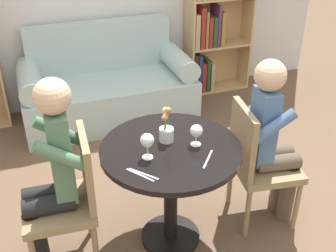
{
  "coord_description": "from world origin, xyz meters",
  "views": [
    {
      "loc": [
        -0.73,
        -1.99,
        2.13
      ],
      "look_at": [
        0.0,
        0.05,
        0.86
      ],
      "focal_mm": 45.0,
      "sensor_mm": 36.0,
      "label": 1
    }
  ],
  "objects_px": {
    "bookshelf_right": "(210,25)",
    "wine_glass_right": "(196,131)",
    "chair_left": "(70,196)",
    "chair_right": "(257,160)",
    "couch": "(108,88)",
    "person_left": "(51,175)",
    "person_right": "(273,140)",
    "flower_vase": "(167,129)",
    "wine_glass_left": "(147,141)"
  },
  "relations": [
    {
      "from": "bookshelf_right",
      "to": "wine_glass_right",
      "type": "xyz_separation_m",
      "value": [
        -1.08,
        -2.15,
        0.08
      ]
    },
    {
      "from": "chair_left",
      "to": "chair_right",
      "type": "height_order",
      "value": "same"
    },
    {
      "from": "couch",
      "to": "chair_left",
      "type": "relative_size",
      "value": 1.87
    },
    {
      "from": "chair_right",
      "to": "person_left",
      "type": "relative_size",
      "value": 0.71
    },
    {
      "from": "chair_right",
      "to": "wine_glass_right",
      "type": "relative_size",
      "value": 6.58
    },
    {
      "from": "couch",
      "to": "person_left",
      "type": "xyz_separation_m",
      "value": [
        -0.71,
        -1.79,
        0.36
      ]
    },
    {
      "from": "person_right",
      "to": "flower_vase",
      "type": "height_order",
      "value": "person_right"
    },
    {
      "from": "wine_glass_left",
      "to": "chair_right",
      "type": "bearing_deg",
      "value": 4.71
    },
    {
      "from": "person_left",
      "to": "flower_vase",
      "type": "relative_size",
      "value": 5.43
    },
    {
      "from": "couch",
      "to": "chair_right",
      "type": "height_order",
      "value": "couch"
    },
    {
      "from": "chair_left",
      "to": "flower_vase",
      "type": "xyz_separation_m",
      "value": [
        0.62,
        0.02,
        0.33
      ]
    },
    {
      "from": "chair_left",
      "to": "flower_vase",
      "type": "relative_size",
      "value": 3.87
    },
    {
      "from": "person_left",
      "to": "wine_glass_left",
      "type": "height_order",
      "value": "person_left"
    },
    {
      "from": "chair_right",
      "to": "person_right",
      "type": "height_order",
      "value": "person_right"
    },
    {
      "from": "person_right",
      "to": "bookshelf_right",
      "type": "bearing_deg",
      "value": -5.72
    },
    {
      "from": "couch",
      "to": "wine_glass_left",
      "type": "xyz_separation_m",
      "value": [
        -0.16,
        -1.92,
        0.55
      ]
    },
    {
      "from": "bookshelf_right",
      "to": "wine_glass_left",
      "type": "distance_m",
      "value": 2.59
    },
    {
      "from": "couch",
      "to": "person_left",
      "type": "bearing_deg",
      "value": -111.64
    },
    {
      "from": "chair_right",
      "to": "flower_vase",
      "type": "relative_size",
      "value": 3.87
    },
    {
      "from": "person_left",
      "to": "person_right",
      "type": "distance_m",
      "value": 1.43
    },
    {
      "from": "person_right",
      "to": "wine_glass_left",
      "type": "xyz_separation_m",
      "value": [
        -0.88,
        -0.04,
        0.21
      ]
    },
    {
      "from": "chair_left",
      "to": "person_right",
      "type": "distance_m",
      "value": 1.35
    },
    {
      "from": "person_left",
      "to": "chair_right",
      "type": "bearing_deg",
      "value": 90.94
    },
    {
      "from": "chair_left",
      "to": "chair_right",
      "type": "bearing_deg",
      "value": 91.18
    },
    {
      "from": "couch",
      "to": "person_left",
      "type": "height_order",
      "value": "person_left"
    },
    {
      "from": "chair_left",
      "to": "wine_glass_left",
      "type": "bearing_deg",
      "value": 79.41
    },
    {
      "from": "couch",
      "to": "wine_glass_left",
      "type": "height_order",
      "value": "couch"
    },
    {
      "from": "chair_right",
      "to": "person_left",
      "type": "xyz_separation_m",
      "value": [
        -1.33,
        0.06,
        0.18
      ]
    },
    {
      "from": "person_right",
      "to": "wine_glass_right",
      "type": "xyz_separation_m",
      "value": [
        -0.56,
        -0.01,
        0.19
      ]
    },
    {
      "from": "bookshelf_right",
      "to": "person_left",
      "type": "xyz_separation_m",
      "value": [
        -1.95,
        -2.05,
        -0.09
      ]
    },
    {
      "from": "bookshelf_right",
      "to": "flower_vase",
      "type": "relative_size",
      "value": 6.84
    },
    {
      "from": "chair_right",
      "to": "person_left",
      "type": "distance_m",
      "value": 1.35
    },
    {
      "from": "wine_glass_right",
      "to": "flower_vase",
      "type": "distance_m",
      "value": 0.18
    },
    {
      "from": "flower_vase",
      "to": "wine_glass_right",
      "type": "bearing_deg",
      "value": -34.24
    },
    {
      "from": "flower_vase",
      "to": "person_left",
      "type": "bearing_deg",
      "value": -179.05
    },
    {
      "from": "couch",
      "to": "chair_right",
      "type": "bearing_deg",
      "value": -71.37
    },
    {
      "from": "wine_glass_left",
      "to": "person_right",
      "type": "bearing_deg",
      "value": 2.85
    },
    {
      "from": "couch",
      "to": "flower_vase",
      "type": "xyz_separation_m",
      "value": [
        0.0,
        -1.78,
        0.51
      ]
    },
    {
      "from": "chair_right",
      "to": "person_left",
      "type": "bearing_deg",
      "value": 95.56
    },
    {
      "from": "bookshelf_right",
      "to": "chair_left",
      "type": "bearing_deg",
      "value": -132.04
    },
    {
      "from": "chair_right",
      "to": "bookshelf_right",
      "type": "bearing_deg",
      "value": -8.1
    },
    {
      "from": "bookshelf_right",
      "to": "person_right",
      "type": "xyz_separation_m",
      "value": [
        -0.53,
        -2.14,
        -0.11
      ]
    },
    {
      "from": "bookshelf_right",
      "to": "chair_left",
      "type": "xyz_separation_m",
      "value": [
        -1.86,
        -2.06,
        -0.26
      ]
    },
    {
      "from": "couch",
      "to": "flower_vase",
      "type": "distance_m",
      "value": 1.85
    },
    {
      "from": "couch",
      "to": "wine_glass_right",
      "type": "relative_size",
      "value": 12.33
    },
    {
      "from": "chair_right",
      "to": "wine_glass_left",
      "type": "bearing_deg",
      "value": 102.81
    },
    {
      "from": "wine_glass_left",
      "to": "wine_glass_right",
      "type": "distance_m",
      "value": 0.32
    },
    {
      "from": "chair_left",
      "to": "person_left",
      "type": "relative_size",
      "value": 0.71
    },
    {
      "from": "chair_right",
      "to": "wine_glass_right",
      "type": "distance_m",
      "value": 0.58
    },
    {
      "from": "couch",
      "to": "person_right",
      "type": "relative_size",
      "value": 1.38
    }
  ]
}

